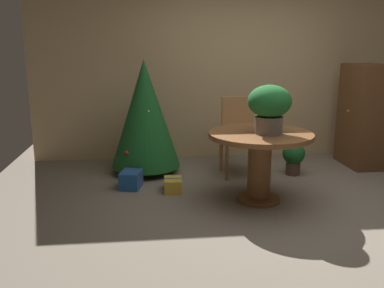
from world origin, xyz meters
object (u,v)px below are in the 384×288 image
Objects in this scene: flower_vase at (269,105)px; potted_plant at (294,156)px; holiday_tree at (145,114)px; gift_box_blue at (131,180)px; round_dining_table at (260,152)px; wooden_cabinet at (364,116)px; gift_box_gold at (173,185)px; wooden_chair_far at (239,131)px.

flower_vase is 1.35m from potted_plant.
holiday_tree reaches higher than flower_vase.
round_dining_table is at bearing -22.13° from gift_box_blue.
round_dining_table is at bearing 137.90° from flower_vase.
wooden_cabinet is (1.75, 1.19, 0.15)m from round_dining_table.
potted_plant is (0.62, 0.91, -0.79)m from flower_vase.
wooden_cabinet is at bearing 16.63° from gift_box_gold.
wooden_chair_far is (0.00, 0.99, 0.02)m from round_dining_table.
wooden_cabinet is at bearing 36.36° from flower_vase.
flower_vase reaches higher than gift_box_gold.
gift_box_blue is 0.50m from gift_box_gold.
wooden_cabinet is (3.11, 0.63, 0.59)m from gift_box_blue.
round_dining_table is at bearing -145.88° from wooden_cabinet.
round_dining_table is at bearing -24.35° from gift_box_gold.
wooden_cabinet is at bearing 17.24° from potted_plant.
round_dining_table reaches higher than potted_plant.
holiday_tree is at bearing 111.34° from gift_box_gold.
holiday_tree is 5.09× the size of gift_box_gold.
flower_vase is at bearing -44.55° from holiday_tree.
gift_box_gold is at bearing -163.37° from wooden_cabinet.
flower_vase is 2.13m from wooden_cabinet.
gift_box_gold is (0.30, -0.77, -0.69)m from holiday_tree.
round_dining_table is 2.55× the size of potted_plant.
flower_vase is 0.51× the size of wooden_chair_far.
holiday_tree is 3.43× the size of potted_plant.
wooden_chair_far is at bearing -8.49° from holiday_tree.
potted_plant is at bearing -9.64° from holiday_tree.
flower_vase reaches higher than round_dining_table.
gift_box_gold is at bearing -146.05° from wooden_chair_far.
flower_vase is 1.53× the size of gift_box_blue.
holiday_tree is 0.93m from gift_box_blue.
wooden_chair_far is at bearing 33.95° from gift_box_gold.
round_dining_table is 3.32× the size of gift_box_blue.
wooden_cabinet is 3.26× the size of potted_plant.
gift_box_gold is (-0.88, -0.59, -0.48)m from wooden_chair_far.
gift_box_blue is 2.07m from potted_plant.
holiday_tree reaches higher than wooden_cabinet.
flower_vase is 1.17× the size of potted_plant.
holiday_tree reaches higher than gift_box_gold.
gift_box_blue is (-1.42, 0.61, -0.93)m from flower_vase.
flower_vase reaches higher than potted_plant.
round_dining_table is 2.12m from wooden_cabinet.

